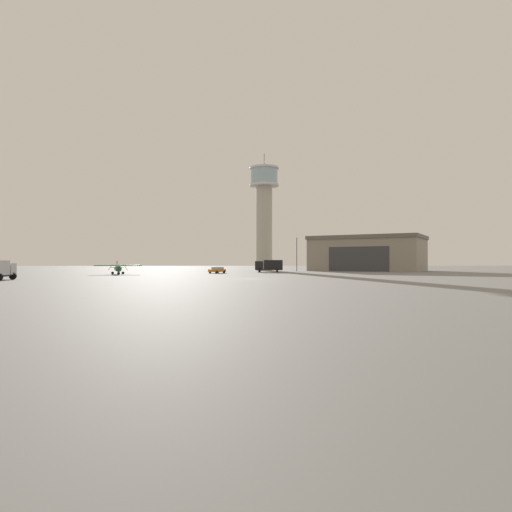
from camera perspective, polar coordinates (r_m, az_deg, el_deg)
name	(u,v)px	position (r m, az deg, el deg)	size (l,w,h in m)	color
ground_plane	(252,279)	(65.70, -0.54, -3.00)	(400.00, 400.00, 0.00)	slate
control_tower	(264,208)	(126.95, 1.08, 6.32)	(8.46, 8.46, 33.94)	#B2AD9E
hangar	(368,253)	(126.73, 14.39, 0.32)	(35.66, 32.61, 9.71)	gray
airplane_green	(118,268)	(93.37, -17.60, -1.51)	(9.22, 7.25, 2.74)	#287A42
truck_box_black	(269,265)	(107.07, 1.77, -1.22)	(6.95, 3.87, 2.97)	#38383D
car_orange	(217,270)	(97.63, -5.09, -1.82)	(3.96, 4.54, 1.37)	orange
light_post_east	(297,251)	(116.62, 5.35, 0.65)	(0.44, 0.44, 9.11)	#38383D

